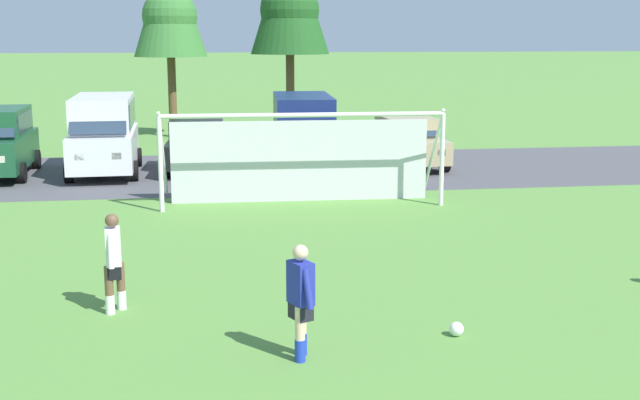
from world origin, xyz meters
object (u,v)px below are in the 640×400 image
(parked_car_slot_center_left, at_px, (197,145))
(soccer_goal, at_px, (301,155))
(parked_car_slot_center, at_px, (303,132))
(parked_car_slot_center_right, at_px, (407,141))
(parked_car_slot_left, at_px, (104,133))
(soccer_ball, at_px, (457,329))
(player_midfield_center, at_px, (301,302))
(player_striker_near, at_px, (114,263))

(parked_car_slot_center_left, bearing_deg, soccer_goal, -64.47)
(parked_car_slot_center, relative_size, parked_car_slot_center_right, 1.14)
(parked_car_slot_left, relative_size, parked_car_slot_center, 0.99)
(parked_car_slot_left, xyz_separation_m, parked_car_slot_center_right, (10.07, -0.01, -0.47))
(soccer_ball, bearing_deg, player_midfield_center, -167.90)
(parked_car_slot_center_left, bearing_deg, player_striker_near, -95.39)
(soccer_goal, height_order, parked_car_slot_center, soccer_goal)
(soccer_goal, bearing_deg, player_midfield_center, -97.12)
(soccer_ball, bearing_deg, parked_car_slot_center_left, 103.29)
(soccer_goal, distance_m, player_striker_near, 9.46)
(player_midfield_center, height_order, parked_car_slot_center, parked_car_slot_center)
(player_striker_near, bearing_deg, soccer_goal, 64.16)
(parked_car_slot_left, xyz_separation_m, parked_car_slot_center, (6.43, -0.57, 0.00))
(parked_car_slot_center, bearing_deg, player_midfield_center, -97.36)
(player_midfield_center, height_order, parked_car_slot_center_right, parked_car_slot_center_right)
(player_striker_near, relative_size, player_midfield_center, 1.00)
(soccer_goal, relative_size, parked_car_slot_center_left, 1.74)
(player_midfield_center, bearing_deg, soccer_ball, 12.10)
(player_midfield_center, bearing_deg, parked_car_slot_left, 104.79)
(player_striker_near, xyz_separation_m, player_midfield_center, (2.75, -2.42, 0.00))
(parked_car_slot_center_right, bearing_deg, soccer_ball, -101.58)
(soccer_ball, height_order, parked_car_slot_left, parked_car_slot_left)
(soccer_ball, bearing_deg, parked_car_slot_left, 112.98)
(player_striker_near, bearing_deg, player_midfield_center, -41.33)
(player_striker_near, height_order, parked_car_slot_center, parked_car_slot_center)
(player_midfield_center, xyz_separation_m, parked_car_slot_center, (2.06, 15.97, 0.52))
(player_striker_near, relative_size, parked_car_slot_center_right, 0.38)
(soccer_ball, xyz_separation_m, parked_car_slot_center_left, (-3.83, 16.20, 0.77))
(soccer_ball, height_order, player_striker_near, player_striker_near)
(parked_car_slot_center, bearing_deg, soccer_goal, -97.86)
(soccer_goal, distance_m, parked_car_slot_center_right, 7.10)
(parked_car_slot_center_left, bearing_deg, parked_car_slot_left, -176.45)
(parked_car_slot_left, distance_m, parked_car_slot_center, 6.45)
(parked_car_slot_center_right, bearing_deg, player_midfield_center, -109.04)
(soccer_goal, distance_m, player_midfield_center, 11.02)
(soccer_goal, xyz_separation_m, parked_car_slot_center_left, (-2.77, 5.80, -0.42))
(player_midfield_center, bearing_deg, parked_car_slot_center, 82.64)
(parked_car_slot_center_left, bearing_deg, player_midfield_center, -85.20)
(parked_car_slot_center, height_order, parked_car_slot_center_right, parked_car_slot_center)
(soccer_ball, distance_m, soccer_goal, 10.53)
(soccer_ball, bearing_deg, soccer_goal, 95.81)
(soccer_goal, relative_size, player_midfield_center, 4.56)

